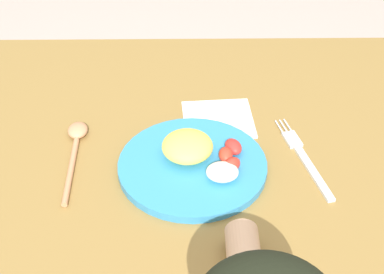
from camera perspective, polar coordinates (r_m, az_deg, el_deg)
dining_table at (r=1.09m, az=-3.76°, el=-4.97°), size 1.31×0.85×0.76m
plate at (r=1.00m, az=0.23°, el=-2.43°), size 0.26×0.26×0.05m
fork at (r=1.04m, az=11.04°, el=-2.05°), size 0.07×0.23×0.01m
spoon at (r=1.07m, az=-11.47°, el=-0.62°), size 0.04×0.22×0.02m
napkin at (r=1.12m, az=2.61°, el=1.76°), size 0.14×0.13×0.00m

